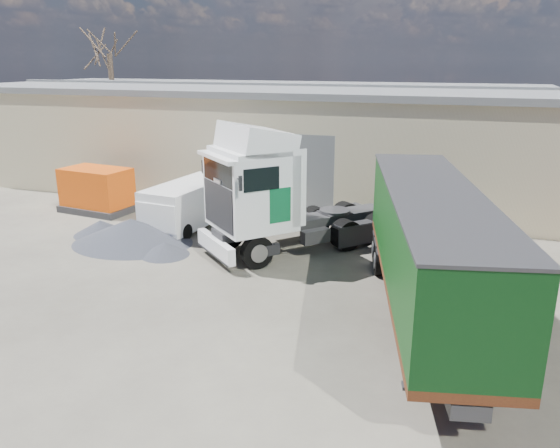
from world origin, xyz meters
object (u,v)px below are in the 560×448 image
(tractor_unit, at_px, (274,199))
(orange_skip, at_px, (97,193))
(bare_tree, at_px, (108,39))
(box_trailer, at_px, (429,241))
(panel_van, at_px, (187,205))

(tractor_unit, xyz_separation_m, orange_skip, (-9.40, 2.47, -1.10))
(tractor_unit, distance_m, orange_skip, 9.78)
(bare_tree, bearing_deg, tractor_unit, -40.92)
(orange_skip, bearing_deg, tractor_unit, -8.23)
(box_trailer, relative_size, panel_van, 2.33)
(box_trailer, bearing_deg, tractor_unit, 134.33)
(tractor_unit, distance_m, panel_van, 4.72)
(tractor_unit, xyz_separation_m, panel_van, (-4.34, 1.55, -1.01))
(bare_tree, relative_size, panel_van, 2.06)
(orange_skip, bearing_deg, box_trailer, -15.34)
(bare_tree, relative_size, box_trailer, 0.88)
(bare_tree, height_order, orange_skip, bare_tree)
(bare_tree, xyz_separation_m, tractor_unit, (17.00, -14.74, -5.96))
(orange_skip, bearing_deg, panel_van, -3.82)
(panel_van, xyz_separation_m, orange_skip, (-5.06, 0.92, -0.09))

